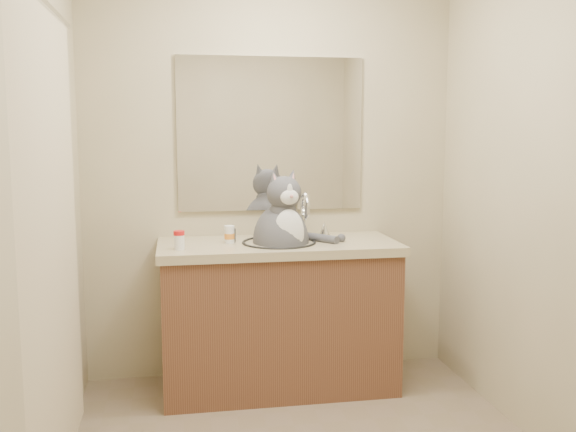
# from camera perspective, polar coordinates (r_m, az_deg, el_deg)

# --- Properties ---
(room) EXTENTS (2.22, 2.52, 2.42)m
(room) POSITION_cam_1_polar(r_m,az_deg,el_deg) (2.61, 2.50, 1.58)
(room) COLOR #826F5A
(room) RESTS_ON ground
(vanity) EXTENTS (1.34, 0.59, 1.12)m
(vanity) POSITION_cam_1_polar(r_m,az_deg,el_deg) (3.70, -0.84, -8.56)
(vanity) COLOR brown
(vanity) RESTS_ON ground
(mirror) EXTENTS (1.10, 0.02, 0.90)m
(mirror) POSITION_cam_1_polar(r_m,az_deg,el_deg) (3.81, -1.53, 7.28)
(mirror) COLOR white
(mirror) RESTS_ON room
(shower_curtain) EXTENTS (0.02, 1.30, 1.93)m
(shower_curtain) POSITION_cam_1_polar(r_m,az_deg,el_deg) (2.72, -20.18, -2.26)
(shower_curtain) COLOR beige
(shower_curtain) RESTS_ON ground
(cat) EXTENTS (0.51, 0.41, 0.63)m
(cat) POSITION_cam_1_polar(r_m,az_deg,el_deg) (3.58, -0.52, -1.73)
(cat) COLOR #4D4D53
(cat) RESTS_ON vanity
(pill_bottle_redcap) EXTENTS (0.08, 0.08, 0.10)m
(pill_bottle_redcap) POSITION_cam_1_polar(r_m,az_deg,el_deg) (3.42, -9.65, -2.12)
(pill_bottle_redcap) COLOR white
(pill_bottle_redcap) RESTS_ON vanity
(pill_bottle_orange) EXTENTS (0.07, 0.07, 0.10)m
(pill_bottle_orange) POSITION_cam_1_polar(r_m,az_deg,el_deg) (3.58, -5.23, -1.67)
(pill_bottle_orange) COLOR white
(pill_bottle_orange) RESTS_ON vanity
(grey_canister) EXTENTS (0.06, 0.06, 0.08)m
(grey_canister) POSITION_cam_1_polar(r_m,az_deg,el_deg) (3.61, -5.05, -1.73)
(grey_canister) COLOR slate
(grey_canister) RESTS_ON vanity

